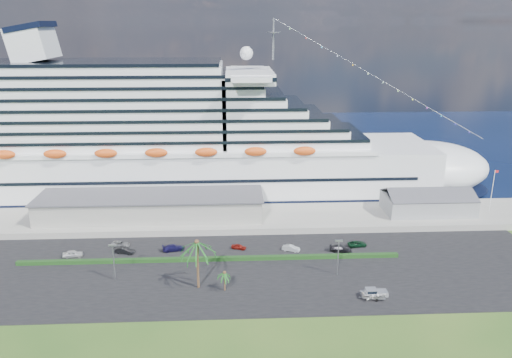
{
  "coord_description": "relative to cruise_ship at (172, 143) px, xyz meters",
  "views": [
    {
      "loc": [
        -2.42,
        -88.75,
        53.03
      ],
      "look_at": [
        3.26,
        30.0,
        15.39
      ],
      "focal_mm": 35.0,
      "sensor_mm": 36.0,
      "label": 1
    }
  ],
  "objects": [
    {
      "name": "wharf",
      "position": [
        21.53,
        -24.0,
        -15.79
      ],
      "size": [
        240.0,
        20.0,
        1.8
      ],
      "primitive_type": "cube",
      "color": "gray",
      "rests_on": "ground"
    },
    {
      "name": "terminal_building",
      "position": [
        -3.47,
        -24.0,
        -11.68
      ],
      "size": [
        61.0,
        15.0,
        6.3
      ],
      "color": "gray",
      "rests_on": "wharf"
    },
    {
      "name": "cruise_ship",
      "position": [
        0.0,
        0.0,
        0.0
      ],
      "size": [
        191.0,
        38.0,
        54.0
      ],
      "color": "silver",
      "rests_on": "ground"
    },
    {
      "name": "port_shed",
      "position": [
        73.53,
        -24.0,
        -12.3
      ],
      "size": [
        24.0,
        12.31,
        7.37
      ],
      "color": "gray",
      "rests_on": "wharf"
    },
    {
      "name": "parked_car_7",
      "position": [
        44.69,
        -44.71,
        -15.81
      ],
      "size": [
        5.69,
        3.51,
        1.54
      ],
      "primitive_type": "imported",
      "rotation": [
        0.0,
        0.0,
        1.3
      ],
      "color": "black",
      "rests_on": "asphalt_lot"
    },
    {
      "name": "pickup_truck",
      "position": [
        46.92,
        -65.63,
        -15.54
      ],
      "size": [
        5.33,
        2.13,
        1.88
      ],
      "color": "black",
      "rests_on": "asphalt_lot"
    },
    {
      "name": "parked_car_2",
      "position": [
        -8.84,
        -39.24,
        -15.94
      ],
      "size": [
        4.9,
        2.95,
        1.27
      ],
      "primitive_type": "imported",
      "rotation": [
        0.0,
        0.0,
        1.38
      ],
      "color": "gray",
      "rests_on": "asphalt_lot"
    },
    {
      "name": "parked_car_5",
      "position": [
        32.78,
        -43.74,
        -15.87
      ],
      "size": [
        4.5,
        2.93,
        1.4
      ],
      "primitive_type": "imported",
      "rotation": [
        0.0,
        0.0,
        1.2
      ],
      "color": "#B9BEC1",
      "rests_on": "asphalt_lot"
    },
    {
      "name": "ground",
      "position": [
        21.53,
        -64.0,
        -16.69
      ],
      "size": [
        420.0,
        420.0,
        0.0
      ],
      "primitive_type": "plane",
      "color": "#264F1A",
      "rests_on": "ground"
    },
    {
      "name": "asphalt_lot",
      "position": [
        21.53,
        -53.0,
        -16.63
      ],
      "size": [
        140.0,
        38.0,
        0.12
      ],
      "primitive_type": "cube",
      "color": "black",
      "rests_on": "ground"
    },
    {
      "name": "parked_car_6",
      "position": [
        49.4,
        -41.96,
        -15.93
      ],
      "size": [
        4.88,
        2.67,
        1.3
      ],
      "primitive_type": "imported",
      "rotation": [
        0.0,
        0.0,
        1.69
      ],
      "color": "black",
      "rests_on": "asphalt_lot"
    },
    {
      "name": "parked_car_0",
      "position": [
        -18.84,
        -44.48,
        -15.79
      ],
      "size": [
        4.85,
        2.58,
        1.57
      ],
      "primitive_type": "imported",
      "rotation": [
        0.0,
        0.0,
        1.74
      ],
      "color": "#BCBCBE",
      "rests_on": "asphalt_lot"
    },
    {
      "name": "hedge",
      "position": [
        13.53,
        -48.0,
        -16.12
      ],
      "size": [
        88.0,
        1.1,
        0.9
      ],
      "primitive_type": "cube",
      "color": "black",
      "rests_on": "asphalt_lot"
    },
    {
      "name": "water",
      "position": [
        21.53,
        66.0,
        -16.68
      ],
      "size": [
        420.0,
        160.0,
        0.02
      ],
      "primitive_type": "cube",
      "color": "black",
      "rests_on": "ground"
    },
    {
      "name": "parked_car_3",
      "position": [
        4.41,
        -42.26,
        -15.82
      ],
      "size": [
        5.53,
        3.16,
        1.51
      ],
      "primitive_type": "imported",
      "rotation": [
        0.0,
        0.0,
        1.78
      ],
      "color": "#161343",
      "rests_on": "asphalt_lot"
    },
    {
      "name": "parked_car_4",
      "position": [
        20.21,
        -42.09,
        -15.96
      ],
      "size": [
        3.87,
        2.53,
        1.22
      ],
      "primitive_type": "imported",
      "rotation": [
        0.0,
        0.0,
        1.24
      ],
      "color": "maroon",
      "rests_on": "asphalt_lot"
    },
    {
      "name": "lamp_post_left",
      "position": [
        -6.47,
        -56.0,
        -11.35
      ],
      "size": [
        1.6,
        0.35,
        8.27
      ],
      "color": "gray",
      "rests_on": "asphalt_lot"
    },
    {
      "name": "boat_trailer",
      "position": [
        46.74,
        -66.47,
        -15.54
      ],
      "size": [
        5.59,
        3.94,
        1.57
      ],
      "color": "gray",
      "rests_on": "asphalt_lot"
    },
    {
      "name": "lamp_post_right",
      "position": [
        41.53,
        -56.0,
        -11.35
      ],
      "size": [
        1.6,
        0.35,
        8.27
      ],
      "color": "gray",
      "rests_on": "asphalt_lot"
    },
    {
      "name": "flagpole",
      "position": [
        91.57,
        -24.0,
        -8.43
      ],
      "size": [
        1.08,
        0.16,
        12.0
      ],
      "color": "silver",
      "rests_on": "wharf"
    },
    {
      "name": "palm_tall",
      "position": [
        11.53,
        -60.0,
        -7.49
      ],
      "size": [
        8.82,
        8.82,
        11.13
      ],
      "color": "#47301E",
      "rests_on": "ground"
    },
    {
      "name": "parked_car_1",
      "position": [
        -7.04,
        -43.19,
        -15.81
      ],
      "size": [
        4.92,
        2.93,
        1.53
      ],
      "primitive_type": "imported",
      "rotation": [
        0.0,
        0.0,
        1.27
      ],
      "color": "black",
      "rests_on": "asphalt_lot"
    },
    {
      "name": "palm_short",
      "position": [
        17.03,
        -61.5,
        -13.03
      ],
      "size": [
        3.53,
        3.53,
        4.56
      ],
      "color": "#47301E",
      "rests_on": "ground"
    }
  ]
}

